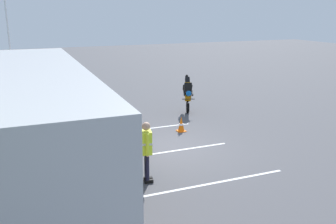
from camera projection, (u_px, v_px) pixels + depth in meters
ground_plane at (166, 148)px, 13.44m from camera, size 80.00×80.00×0.00m
tour_bus at (42, 124)px, 10.68m from camera, size 11.13×2.72×3.25m
spectator_far_left at (147, 147)px, 10.51m from camera, size 0.58×0.37×1.79m
spectator_left at (135, 139)px, 11.36m from camera, size 0.57×0.32×1.69m
spectator_centre at (134, 129)px, 12.45m from camera, size 0.57×0.32×1.65m
spectator_right at (124, 119)px, 13.47m from camera, size 0.58×0.35×1.70m
parked_motorcycle_silver at (101, 125)px, 14.55m from camera, size 2.05×0.58×0.99m
parked_motorcycle_dark at (120, 163)px, 10.87m from camera, size 2.05×0.58×0.99m
stunt_motorcycle at (188, 91)px, 17.92m from camera, size 1.83×0.99×1.83m
flagpole at (11, 54)px, 16.50m from camera, size 0.78×0.36×5.92m
traffic_cone at (181, 124)px, 15.21m from camera, size 0.34×0.34×0.63m
bay_line_a at (211, 184)px, 10.66m from camera, size 0.13×4.86×0.01m
bay_line_b at (173, 151)px, 13.13m from camera, size 0.12×4.21×0.01m
bay_line_c at (147, 129)px, 15.60m from camera, size 0.12×3.84×0.01m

